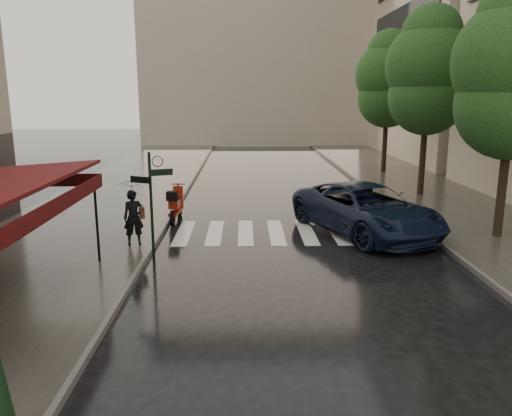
{
  "coord_description": "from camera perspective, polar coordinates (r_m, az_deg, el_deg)",
  "views": [
    {
      "loc": [
        1.37,
        -10.47,
        4.6
      ],
      "look_at": [
        1.7,
        3.62,
        1.4
      ],
      "focal_mm": 35.0,
      "sensor_mm": 36.0,
      "label": 1
    }
  ],
  "objects": [
    {
      "name": "parked_car",
      "position": [
        17.21,
        12.44,
        -0.15
      ],
      "size": [
        4.89,
        6.62,
        1.67
      ],
      "primitive_type": "imported",
      "rotation": [
        0.0,
        0.0,
        0.4
      ],
      "color": "black",
      "rests_on": "ground"
    },
    {
      "name": "signpost",
      "position": [
        13.99,
        -11.88,
        1.1
      ],
      "size": [
        1.17,
        0.29,
        3.1
      ],
      "color": "black",
      "rests_on": "ground"
    },
    {
      "name": "haussmann_far",
      "position": [
        39.76,
        22.26,
        18.61
      ],
      "size": [
        8.0,
        16.0,
        18.5
      ],
      "primitive_type": "cube",
      "color": "tan",
      "rests_on": "ground"
    },
    {
      "name": "sidewalk_far",
      "position": [
        24.58,
        19.86,
        1.38
      ],
      "size": [
        5.5,
        60.0,
        0.12
      ],
      "primitive_type": "cube",
      "color": "#38332D",
      "rests_on": "ground"
    },
    {
      "name": "backdrop_building",
      "position": [
        48.8,
        0.61,
        19.15
      ],
      "size": [
        22.0,
        6.0,
        20.0
      ],
      "primitive_type": "cube",
      "color": "tan",
      "rests_on": "ground"
    },
    {
      "name": "tree_far",
      "position": [
        30.64,
        14.88,
        13.98
      ],
      "size": [
        3.8,
        3.8,
        8.16
      ],
      "color": "black",
      "rests_on": "sidewalk_far"
    },
    {
      "name": "ground",
      "position": [
        11.52,
        -8.21,
        -10.89
      ],
      "size": [
        120.0,
        120.0,
        0.0
      ],
      "primitive_type": "plane",
      "color": "black",
      "rests_on": "ground"
    },
    {
      "name": "pedestrian_with_umbrella",
      "position": [
        15.41,
        -13.95,
        1.79
      ],
      "size": [
        1.27,
        1.28,
        2.47
      ],
      "rotation": [
        0.0,
        0.0,
        0.32
      ],
      "color": "black",
      "rests_on": "sidewalk_near"
    },
    {
      "name": "curb_near",
      "position": [
        23.09,
        -8.34,
        1.36
      ],
      "size": [
        0.12,
        60.0,
        0.16
      ],
      "primitive_type": "cube",
      "color": "#595651",
      "rests_on": "ground"
    },
    {
      "name": "sidewalk_near",
      "position": [
        23.66,
        -15.69,
        1.25
      ],
      "size": [
        6.0,
        60.0,
        0.12
      ],
      "primitive_type": "cube",
      "color": "#38332D",
      "rests_on": "ground"
    },
    {
      "name": "tree_mid",
      "position": [
        23.91,
        19.16,
        14.49
      ],
      "size": [
        3.8,
        3.8,
        8.34
      ],
      "color": "black",
      "rests_on": "sidewalk_far"
    },
    {
      "name": "crosswalk",
      "position": [
        17.17,
        4.07,
        -2.76
      ],
      "size": [
        7.85,
        3.2,
        0.01
      ],
      "color": "silver",
      "rests_on": "ground"
    },
    {
      "name": "scooter",
      "position": [
        18.78,
        -9.19,
        0.32
      ],
      "size": [
        0.52,
        1.96,
        1.29
      ],
      "rotation": [
        0.0,
        0.0,
        -0.05
      ],
      "color": "black",
      "rests_on": "ground"
    },
    {
      "name": "curb_far",
      "position": [
        23.71,
        13.54,
        1.43
      ],
      "size": [
        0.12,
        60.0,
        0.16
      ],
      "primitive_type": "cube",
      "color": "#595651",
      "rests_on": "ground"
    }
  ]
}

